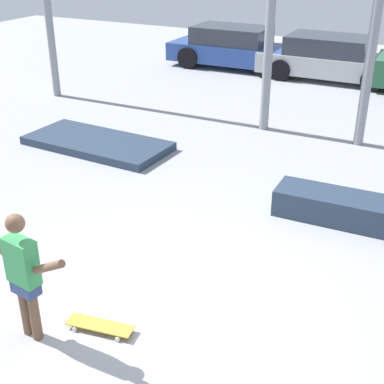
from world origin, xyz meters
TOP-DOWN VIEW (x-y plane):
  - ground_plane at (0.00, 0.00)m, footprint 36.00×36.00m
  - skateboarder at (-0.95, -1.10)m, footprint 1.32×0.27m
  - skateboard at (-0.33, -0.70)m, footprint 0.81×0.34m
  - grind_box at (1.94, 3.12)m, footprint 2.96×0.75m
  - manual_pad at (-3.74, 3.93)m, footprint 3.09×1.50m
  - parked_car_blue at (-4.02, 11.83)m, footprint 4.32×1.85m
  - parked_car_silver at (-0.86, 11.75)m, footprint 4.30×1.92m

SIDE VIEW (x-z plane):
  - ground_plane at x=0.00m, z-range 0.00..0.00m
  - skateboard at x=-0.33m, z-range 0.03..0.10m
  - manual_pad at x=-3.74m, z-range 0.00..0.17m
  - grind_box at x=1.94m, z-range 0.00..0.43m
  - parked_car_silver at x=-0.86m, z-range -0.02..1.25m
  - parked_car_blue at x=-4.02m, z-range -0.02..1.28m
  - skateboarder at x=-0.95m, z-range 0.09..1.62m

